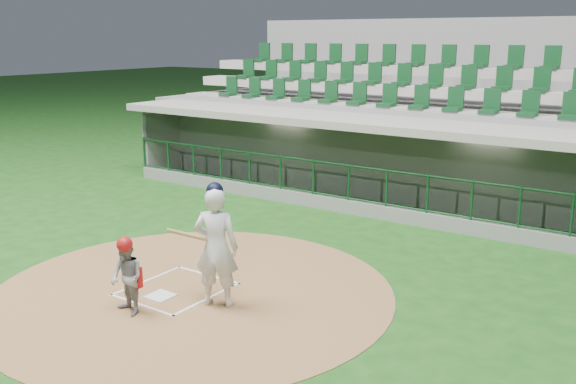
% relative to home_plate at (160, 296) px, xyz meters
% --- Properties ---
extents(ground, '(120.00, 120.00, 0.00)m').
position_rel_home_plate_xyz_m(ground, '(0.00, 0.70, -0.02)').
color(ground, '#154112').
rests_on(ground, ground).
extents(dirt_circle, '(7.20, 7.20, 0.01)m').
position_rel_home_plate_xyz_m(dirt_circle, '(0.30, 0.50, -0.02)').
color(dirt_circle, brown).
rests_on(dirt_circle, ground).
extents(home_plate, '(0.43, 0.43, 0.02)m').
position_rel_home_plate_xyz_m(home_plate, '(0.00, 0.00, 0.00)').
color(home_plate, silver).
rests_on(home_plate, dirt_circle).
extents(batter_box_chalk, '(1.55, 1.80, 0.01)m').
position_rel_home_plate_xyz_m(batter_box_chalk, '(0.00, 0.40, -0.00)').
color(batter_box_chalk, white).
rests_on(batter_box_chalk, ground).
extents(dugout_structure, '(16.40, 3.70, 3.00)m').
position_rel_home_plate_xyz_m(dugout_structure, '(0.17, 8.52, 0.94)').
color(dugout_structure, gray).
rests_on(dugout_structure, ground).
extents(seating_deck, '(17.00, 6.72, 5.15)m').
position_rel_home_plate_xyz_m(seating_deck, '(0.00, 11.61, 1.40)').
color(seating_deck, slate).
rests_on(seating_deck, ground).
extents(batter, '(0.98, 1.02, 2.14)m').
position_rel_home_plate_xyz_m(batter, '(1.06, 0.31, 1.05)').
color(batter, silver).
rests_on(batter, dirt_circle).
extents(catcher, '(0.70, 0.60, 1.32)m').
position_rel_home_plate_xyz_m(catcher, '(0.08, -0.79, 0.64)').
color(catcher, gray).
rests_on(catcher, dirt_circle).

